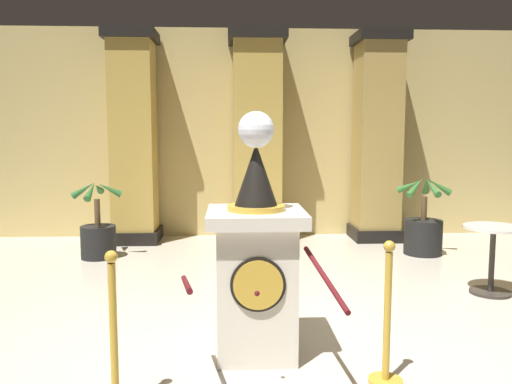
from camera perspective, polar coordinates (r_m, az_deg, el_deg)
The scene contains 12 objects.
ground_plane at distance 4.54m, azimuth 2.78°, elevation -16.03°, with size 10.83×10.83×0.00m, color beige.
back_wall at distance 8.79m, azimuth -0.07°, elevation 6.47°, with size 10.83×0.16×3.46m, color tan.
pedestal_clock at distance 4.05m, azimuth 0.00°, elevation -7.79°, with size 0.75×0.75×1.91m.
stanchion_near at distance 3.52m, azimuth -15.42°, elevation -16.92°, with size 0.24×0.24×1.03m.
stanchion_far at distance 3.81m, azimuth 14.28°, elevation -15.05°, with size 0.24×0.24×1.02m.
velvet_rope at distance 3.40m, azimuth 0.11°, elevation -9.76°, with size 1.06×1.04×0.22m.
column_left at distance 8.41m, azimuth -13.39°, elevation 5.73°, with size 0.79×0.79×3.32m.
column_right at distance 8.60m, azimuth 13.28°, elevation 5.75°, with size 0.80×0.80×3.32m.
column_centre_rear at distance 8.28m, azimuth 0.10°, elevation 5.90°, with size 0.90×0.90×3.32m.
potted_palm_left at distance 7.55m, azimuth -17.10°, elevation -4.61°, with size 0.71×0.70×1.11m.
potted_palm_right at distance 7.81m, azimuth 18.03°, elevation -4.09°, with size 0.75×0.75×1.17m.
cafe_table at distance 6.16m, azimuth 24.72°, elevation -5.91°, with size 0.62×0.62×0.75m.
Camera 1 is at (-0.41, -4.17, 1.75)m, focal length 36.11 mm.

